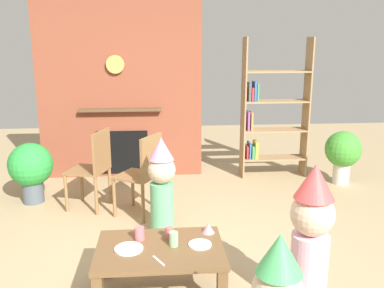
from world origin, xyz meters
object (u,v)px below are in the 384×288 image
(child_in_pink, at_px, (311,236))
(child_by_the_chairs, at_px, (162,184))
(bookshelf, at_px, (270,114))
(paper_plate_rear, at_px, (200,244))
(paper_cup_near_left, at_px, (140,234))
(potted_plant_short, at_px, (31,167))
(paper_cup_near_right, at_px, (169,233))
(coffee_table, at_px, (160,255))
(dining_chair_left, at_px, (95,165))
(paper_cup_center, at_px, (174,239))
(birthday_cake_slice, at_px, (208,228))
(paper_plate_front, at_px, (129,249))
(potted_plant_tall, at_px, (343,152))
(dining_chair_middle, at_px, (144,170))

(child_in_pink, xyz_separation_m, child_by_the_chairs, (-0.99, 1.30, -0.06))
(bookshelf, bearing_deg, paper_plate_rear, -114.26)
(paper_cup_near_left, height_order, potted_plant_short, potted_plant_short)
(bookshelf, bearing_deg, paper_cup_near_right, -119.17)
(paper_cup_near_left, relative_size, paper_cup_near_right, 1.09)
(coffee_table, distance_m, paper_cup_near_right, 0.19)
(child_by_the_chairs, xyz_separation_m, dining_chair_left, (-0.74, 0.70, -0.00))
(paper_cup_center, relative_size, birthday_cake_slice, 1.07)
(paper_plate_front, xyz_separation_m, potted_plant_short, (-1.25, 1.98, 0.04))
(paper_cup_near_right, distance_m, paper_plate_rear, 0.26)
(dining_chair_left, bearing_deg, paper_plate_front, 123.52)
(potted_plant_tall, bearing_deg, potted_plant_short, -174.87)
(bookshelf, relative_size, paper_cup_center, 17.81)
(paper_plate_rear, bearing_deg, paper_cup_center, 177.70)
(paper_plate_rear, xyz_separation_m, dining_chair_left, (-1.00, 1.71, 0.12))
(paper_cup_near_left, distance_m, child_in_pink, 1.25)
(paper_cup_near_right, relative_size, paper_plate_rear, 0.54)
(paper_cup_near_left, height_order, potted_plant_tall, potted_plant_tall)
(birthday_cake_slice, relative_size, child_in_pink, 0.09)
(paper_plate_front, bearing_deg, potted_plant_tall, 41.40)
(coffee_table, relative_size, child_by_the_chairs, 0.96)
(paper_cup_near_right, bearing_deg, child_by_the_chairs, 92.89)
(paper_cup_near_right, height_order, paper_cup_center, paper_cup_center)
(paper_cup_center, height_order, paper_plate_rear, paper_cup_center)
(dining_chair_middle, bearing_deg, potted_plant_tall, -131.77)
(paper_cup_near_right, distance_m, birthday_cake_slice, 0.32)
(paper_plate_front, relative_size, child_in_pink, 0.19)
(paper_cup_near_left, xyz_separation_m, potted_plant_tall, (2.57, 2.18, 0.00))
(paper_cup_near_left, distance_m, potted_plant_short, 2.26)
(paper_plate_rear, relative_size, potted_plant_tall, 0.24)
(paper_plate_rear, bearing_deg, paper_cup_near_right, 149.66)
(dining_chair_left, bearing_deg, paper_plate_rear, 138.30)
(coffee_table, xyz_separation_m, potted_plant_short, (-1.48, 1.96, 0.11))
(paper_cup_center, relative_size, child_in_pink, 0.10)
(coffee_table, xyz_separation_m, child_in_pink, (1.02, -0.28, 0.25))
(paper_cup_center, bearing_deg, dining_chair_left, 115.39)
(dining_chair_left, bearing_deg, paper_cup_center, 133.34)
(paper_plate_front, bearing_deg, child_by_the_chairs, 76.27)
(coffee_table, height_order, paper_cup_near_left, paper_cup_near_left)
(bookshelf, xyz_separation_m, dining_chair_left, (-2.24, -1.02, -0.36))
(bookshelf, bearing_deg, coffee_table, -119.14)
(child_in_pink, bearing_deg, potted_plant_short, -26.62)
(child_in_pink, xyz_separation_m, dining_chair_middle, (-1.17, 1.74, -0.06))
(paper_cup_near_right, bearing_deg, potted_plant_short, 130.32)
(bookshelf, relative_size, child_by_the_chairs, 1.96)
(paper_plate_rear, bearing_deg, potted_plant_tall, 47.39)
(child_in_pink, distance_m, potted_plant_short, 3.36)
(coffee_table, relative_size, birthday_cake_slice, 9.33)
(bookshelf, bearing_deg, dining_chair_left, -155.43)
(dining_chair_middle, bearing_deg, bookshelf, -112.78)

